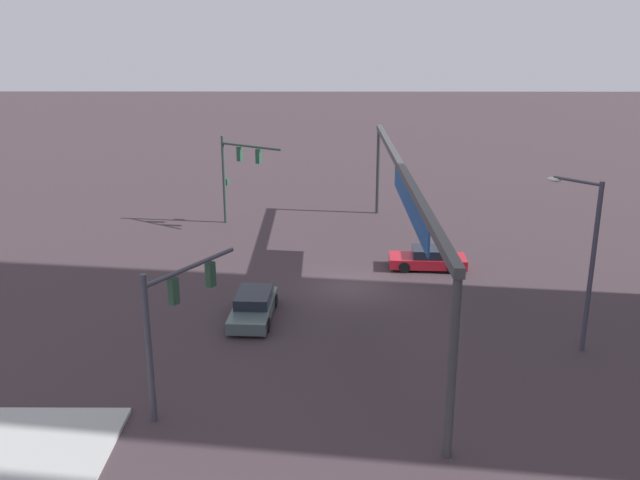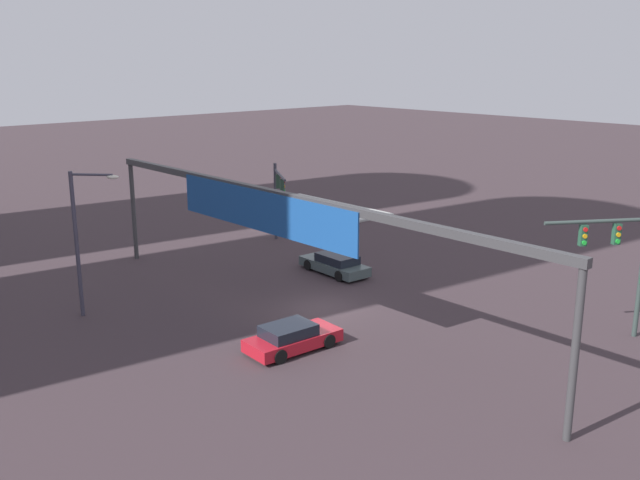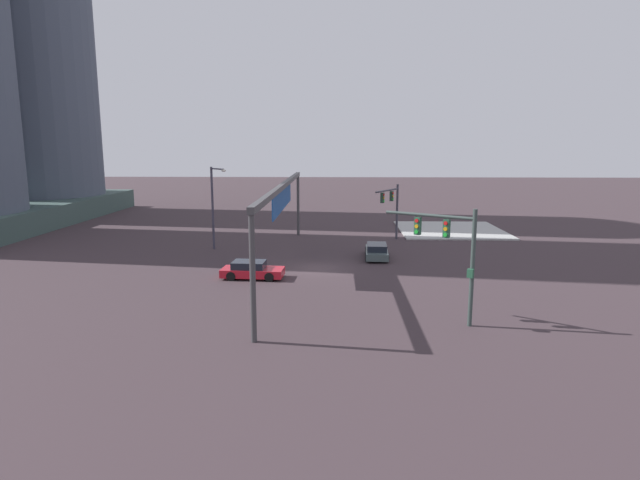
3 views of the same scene
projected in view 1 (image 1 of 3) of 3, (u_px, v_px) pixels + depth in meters
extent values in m
plane|color=#3B2E32|center=(352.00, 287.00, 36.45)|extent=(225.11, 225.11, 0.00)
cylinder|color=#33413E|center=(224.00, 180.00, 47.46)|extent=(0.23, 0.23, 6.07)
cylinder|color=#33413E|center=(251.00, 146.00, 45.42)|extent=(2.82, 4.22, 0.17)
cube|color=#224F37|center=(240.00, 154.00, 46.13)|extent=(0.39, 0.41, 0.95)
cylinder|color=red|center=(241.00, 149.00, 46.17)|extent=(0.16, 0.20, 0.20)
cylinder|color=orange|center=(241.00, 154.00, 46.26)|extent=(0.16, 0.20, 0.20)
cylinder|color=green|center=(241.00, 158.00, 46.35)|extent=(0.16, 0.20, 0.20)
cube|color=#224F37|center=(258.00, 156.00, 45.29)|extent=(0.39, 0.41, 0.95)
cylinder|color=red|center=(260.00, 152.00, 45.33)|extent=(0.16, 0.20, 0.20)
cylinder|color=orange|center=(260.00, 156.00, 45.42)|extent=(0.16, 0.20, 0.20)
cylinder|color=green|center=(260.00, 161.00, 45.51)|extent=(0.16, 0.20, 0.20)
cube|color=#224F37|center=(227.00, 182.00, 47.72)|extent=(0.36, 0.38, 0.44)
cylinder|color=#3C3A47|center=(149.00, 350.00, 23.34)|extent=(0.22, 0.22, 5.41)
cylinder|color=#3C3A47|center=(191.00, 267.00, 24.56)|extent=(4.07, 2.54, 0.16)
cube|color=#274332|center=(173.00, 291.00, 23.95)|extent=(0.41, 0.39, 0.95)
cylinder|color=red|center=(169.00, 282.00, 23.94)|extent=(0.20, 0.15, 0.20)
cylinder|color=orange|center=(170.00, 290.00, 24.03)|extent=(0.20, 0.15, 0.20)
cylinder|color=green|center=(171.00, 298.00, 24.12)|extent=(0.20, 0.15, 0.20)
cube|color=#274332|center=(210.00, 274.00, 25.56)|extent=(0.41, 0.39, 0.95)
cylinder|color=red|center=(207.00, 266.00, 25.56)|extent=(0.20, 0.15, 0.20)
cylinder|color=orange|center=(207.00, 274.00, 25.65)|extent=(0.20, 0.15, 0.20)
cylinder|color=green|center=(208.00, 281.00, 25.73)|extent=(0.20, 0.15, 0.20)
cylinder|color=#3C3949|center=(592.00, 269.00, 28.26)|extent=(0.20, 0.20, 7.30)
cylinder|color=#3C3949|center=(577.00, 181.00, 27.95)|extent=(1.60, 1.49, 0.12)
ellipsoid|color=silver|center=(554.00, 179.00, 28.71)|extent=(0.64, 0.63, 0.20)
cylinder|color=#3C3B3D|center=(378.00, 172.00, 49.86)|extent=(0.28, 0.28, 6.09)
cylinder|color=#3C3B3D|center=(452.00, 370.00, 21.21)|extent=(0.28, 0.28, 6.09)
cube|color=#3C3B3D|center=(402.00, 170.00, 34.58)|extent=(30.40, 0.35, 0.35)
cube|color=#194A92|center=(409.00, 195.00, 33.49)|extent=(13.28, 0.08, 2.00)
cube|color=red|center=(427.00, 261.00, 39.10)|extent=(2.10, 4.40, 0.55)
cube|color=black|center=(432.00, 252.00, 38.93)|extent=(1.75, 2.33, 0.50)
cylinder|color=black|center=(404.00, 267.00, 38.40)|extent=(0.26, 0.65, 0.64)
cylinder|color=black|center=(403.00, 257.00, 40.04)|extent=(0.26, 0.65, 0.64)
cylinder|color=black|center=(453.00, 268.00, 38.23)|extent=(0.26, 0.65, 0.64)
cylinder|color=black|center=(449.00, 258.00, 39.87)|extent=(0.26, 0.65, 0.64)
cube|color=#445253|center=(253.00, 310.00, 32.41)|extent=(4.74, 2.02, 0.55)
cube|color=black|center=(254.00, 297.00, 32.52)|extent=(2.50, 1.69, 0.50)
cylinder|color=black|center=(267.00, 325.00, 31.02)|extent=(0.65, 0.25, 0.64)
cylinder|color=black|center=(230.00, 324.00, 31.11)|extent=(0.65, 0.25, 0.64)
cylinder|color=black|center=(275.00, 300.00, 33.77)|extent=(0.65, 0.25, 0.64)
cylinder|color=black|center=(241.00, 300.00, 33.86)|extent=(0.65, 0.25, 0.64)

